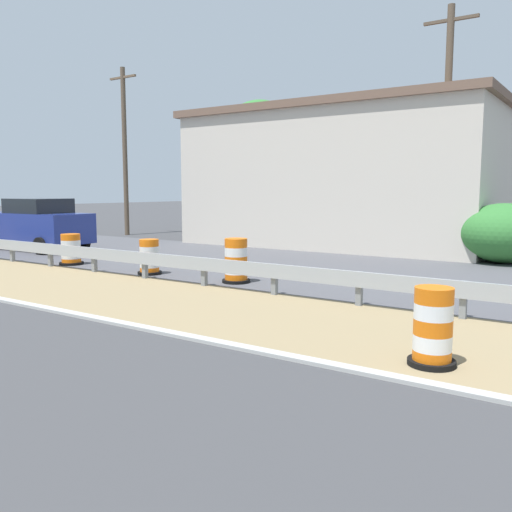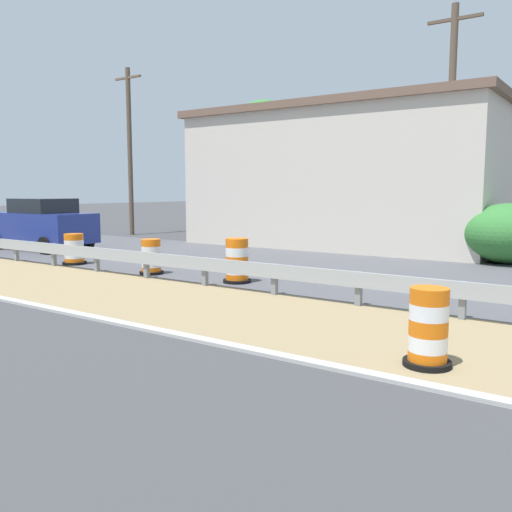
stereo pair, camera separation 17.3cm
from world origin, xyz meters
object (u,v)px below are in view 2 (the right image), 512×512
(traffic_barrel_nearest, at_px, (428,331))
(traffic_barrel_close, at_px, (237,263))
(utility_pole_near, at_px, (450,129))
(traffic_barrel_mid, at_px, (151,258))
(car_lead_near_lane, at_px, (41,224))
(utility_pole_mid, at_px, (130,150))
(traffic_barrel_far, at_px, (74,251))

(traffic_barrel_nearest, bearing_deg, traffic_barrel_close, 57.63)
(traffic_barrel_nearest, distance_m, utility_pole_near, 13.10)
(traffic_barrel_mid, bearing_deg, traffic_barrel_nearest, -112.01)
(traffic_barrel_nearest, relative_size, car_lead_near_lane, 0.22)
(utility_pole_near, height_order, utility_pole_mid, utility_pole_mid)
(traffic_barrel_nearest, relative_size, traffic_barrel_far, 1.10)
(traffic_barrel_mid, xyz_separation_m, utility_pole_near, (8.52, -5.69, 3.96))
(utility_pole_near, bearing_deg, utility_pole_mid, 88.57)
(traffic_barrel_mid, xyz_separation_m, car_lead_near_lane, (2.02, 8.15, 0.57))
(traffic_barrel_nearest, xyz_separation_m, traffic_barrel_close, (3.83, 6.05, 0.03))
(car_lead_near_lane, xyz_separation_m, utility_pole_mid, (6.90, 2.42, 3.40))
(traffic_barrel_mid, distance_m, utility_pole_mid, 14.39)
(traffic_barrel_far, xyz_separation_m, car_lead_near_lane, (1.98, 4.67, 0.58))
(traffic_barrel_nearest, relative_size, traffic_barrel_mid, 1.08)
(traffic_barrel_far, bearing_deg, traffic_barrel_close, -88.04)
(traffic_barrel_nearest, height_order, car_lead_near_lane, car_lead_near_lane)
(car_lead_near_lane, relative_size, utility_pole_near, 0.56)
(traffic_barrel_close, relative_size, car_lead_near_lane, 0.24)
(traffic_barrel_close, xyz_separation_m, car_lead_near_lane, (1.77, 10.95, 0.50))
(traffic_barrel_mid, height_order, traffic_barrel_far, traffic_barrel_mid)
(utility_pole_near, distance_m, utility_pole_mid, 16.27)
(car_lead_near_lane, distance_m, utility_pole_near, 15.66)
(traffic_barrel_close, bearing_deg, traffic_barrel_mid, 95.18)
(car_lead_near_lane, bearing_deg, traffic_barrel_far, 155.91)
(utility_pole_near, bearing_deg, car_lead_near_lane, 115.15)
(traffic_barrel_far, xyz_separation_m, utility_pole_near, (8.48, -9.17, 3.96))
(traffic_barrel_nearest, height_order, utility_pole_mid, utility_pole_mid)
(traffic_barrel_close, xyz_separation_m, utility_pole_mid, (8.67, 13.38, 3.90))
(traffic_barrel_nearest, xyz_separation_m, utility_pole_near, (12.10, 3.16, 3.91))
(traffic_barrel_nearest, relative_size, utility_pole_mid, 0.13)
(utility_pole_near, bearing_deg, traffic_barrel_far, 132.76)
(traffic_barrel_far, relative_size, utility_pole_near, 0.11)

